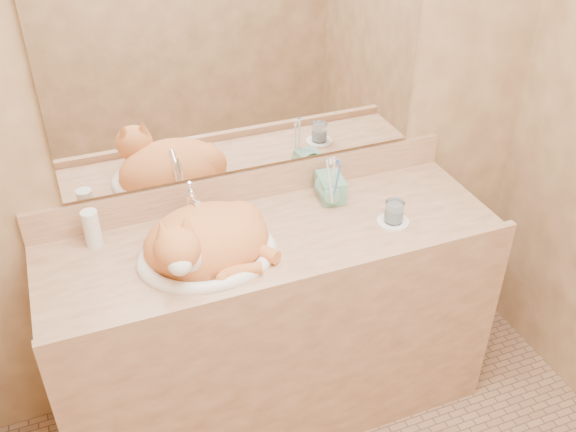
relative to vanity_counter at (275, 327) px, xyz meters
name	(u,v)px	position (x,y,z in m)	size (l,w,h in m)	color
wall_back	(244,99)	(0.00, 0.28, 0.82)	(2.40, 0.02, 2.50)	olive
vanity_counter	(275,327)	(0.00, 0.00, 0.00)	(1.60, 0.55, 0.85)	#915F41
mirror	(244,61)	(0.00, 0.26, 0.97)	(1.30, 0.02, 0.80)	white
sink_basin	(206,239)	(-0.24, -0.02, 0.50)	(0.46, 0.38, 0.14)	white
faucet	(192,207)	(-0.24, 0.16, 0.51)	(0.04, 0.12, 0.17)	white
cat	(204,239)	(-0.25, -0.02, 0.50)	(0.42, 0.35, 0.23)	#D16930
soap_dispenser	(337,184)	(0.28, 0.09, 0.52)	(0.09, 0.09, 0.20)	#67A68A
toothbrush_cup	(333,199)	(0.26, 0.08, 0.47)	(0.10, 0.10, 0.10)	#67A68A
toothbrushes	(334,180)	(0.26, 0.08, 0.55)	(0.04, 0.04, 0.22)	white
saucer	(393,222)	(0.43, -0.08, 0.43)	(0.11, 0.11, 0.01)	white
water_glass	(394,212)	(0.43, -0.08, 0.47)	(0.07, 0.07, 0.08)	silver
lotion_bottle	(92,228)	(-0.58, 0.18, 0.49)	(0.06, 0.06, 0.13)	white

